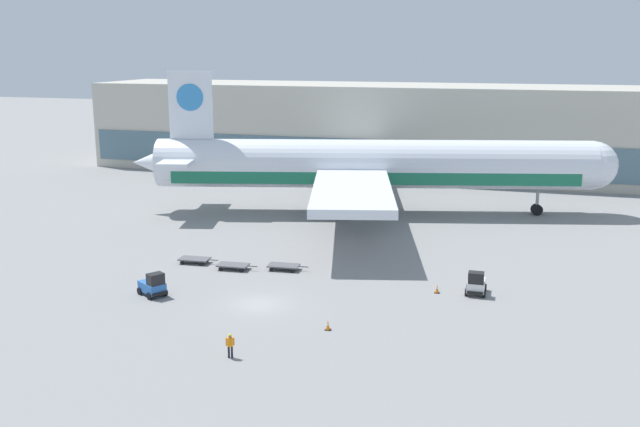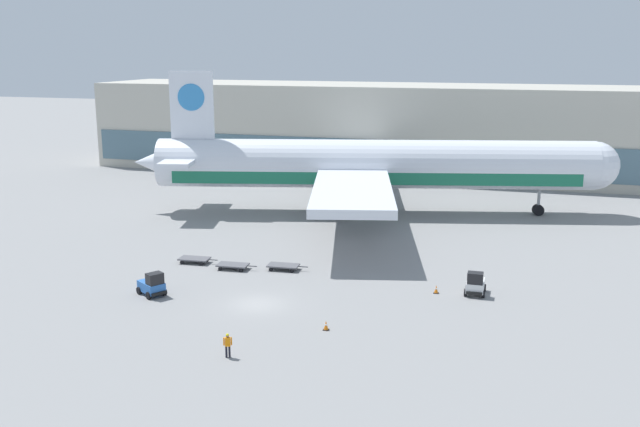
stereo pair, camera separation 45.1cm
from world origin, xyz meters
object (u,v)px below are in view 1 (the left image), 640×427
object	(u,v)px
baggage_dolly_lead	(195,259)
baggage_tug_foreground	(476,284)
baggage_tug_mid	(153,285)
baggage_dolly_second	(233,265)
ground_crew_near	(230,344)
airplane_main	(367,166)
traffic_cone_far	(328,325)
baggage_dolly_third	(284,266)
traffic_cone_near	(437,289)

from	to	relation	value
baggage_dolly_lead	baggage_tug_foreground	bearing A→B (deg)	-6.90
baggage_tug_mid	baggage_dolly_lead	distance (m)	9.18
baggage_dolly_second	ground_crew_near	world-z (taller)	ground_crew_near
airplane_main	baggage_tug_mid	size ratio (longest dim) A/B	20.24
baggage_tug_foreground	baggage_dolly_second	world-z (taller)	baggage_tug_foreground
airplane_main	traffic_cone_far	distance (m)	37.70
baggage_dolly_lead	traffic_cone_far	world-z (taller)	traffic_cone_far
baggage_dolly_lead	ground_crew_near	xyz separation A→B (m)	(11.66, -18.34, 0.58)
baggage_dolly_lead	baggage_dolly_second	xyz separation A→B (m)	(4.24, -0.75, 0.00)
baggage_tug_mid	baggage_dolly_third	size ratio (longest dim) A/B	0.75
traffic_cone_far	ground_crew_near	bearing A→B (deg)	-127.05
traffic_cone_near	baggage_tug_foreground	bearing A→B (deg)	12.32
baggage_tug_mid	baggage_dolly_third	distance (m)	12.37
baggage_dolly_third	baggage_tug_mid	bearing A→B (deg)	-133.64
airplane_main	baggage_dolly_lead	bearing A→B (deg)	-127.63
airplane_main	traffic_cone_near	distance (m)	29.84
baggage_dolly_third	airplane_main	bearing A→B (deg)	81.08
baggage_dolly_second	airplane_main	bearing A→B (deg)	71.60
baggage_tug_foreground	traffic_cone_far	world-z (taller)	baggage_tug_foreground
baggage_dolly_third	traffic_cone_near	xyz separation A→B (m)	(14.14, -2.29, -0.05)
baggage_tug_mid	airplane_main	bearing A→B (deg)	105.80
traffic_cone_near	baggage_dolly_lead	bearing A→B (deg)	175.33
baggage_dolly_lead	baggage_dolly_second	size ratio (longest dim) A/B	1.00
baggage_dolly_second	traffic_cone_far	bearing A→B (deg)	-47.02
baggage_dolly_third	traffic_cone_far	bearing A→B (deg)	-62.40
baggage_tug_mid	traffic_cone_near	xyz separation A→B (m)	(21.98, 7.26, -0.53)
baggage_tug_mid	baggage_dolly_second	xyz separation A→B (m)	(3.39, 8.38, -0.49)
baggage_tug_mid	baggage_dolly_second	distance (m)	9.05
baggage_tug_mid	baggage_dolly_second	bearing A→B (deg)	99.92
baggage_tug_foreground	baggage_dolly_third	xyz separation A→B (m)	(-17.21, 1.62, -0.49)
baggage_dolly_second	baggage_dolly_third	bearing A→B (deg)	10.55
baggage_tug_foreground	traffic_cone_far	size ratio (longest dim) A/B	3.49
baggage_dolly_second	ground_crew_near	bearing A→B (deg)	-71.38
ground_crew_near	traffic_cone_near	xyz separation A→B (m)	(11.17, 16.47, -0.62)
ground_crew_near	traffic_cone_near	distance (m)	19.91
airplane_main	traffic_cone_near	world-z (taller)	airplane_main
baggage_dolly_lead	traffic_cone_near	size ratio (longest dim) A/B	5.36
airplane_main	baggage_dolly_lead	size ratio (longest dim) A/B	15.20
baggage_dolly_third	ground_crew_near	size ratio (longest dim) A/B	2.26
airplane_main	baggage_dolly_second	distance (m)	26.93
baggage_dolly_third	traffic_cone_far	distance (m)	14.66
airplane_main	baggage_dolly_third	xyz separation A→B (m)	(-1.99, -24.40, -5.45)
baggage_tug_mid	baggage_dolly_third	xyz separation A→B (m)	(7.84, 9.55, -0.49)
ground_crew_near	traffic_cone_far	distance (m)	7.94
baggage_tug_mid	baggage_tug_foreground	bearing A→B (deg)	49.53
baggage_tug_foreground	ground_crew_near	xyz separation A→B (m)	(-14.24, -17.14, 0.09)
baggage_tug_mid	traffic_cone_far	bearing A→B (deg)	21.42
baggage_tug_foreground	traffic_cone_near	distance (m)	3.19
baggage_tug_foreground	traffic_cone_far	xyz separation A→B (m)	(-9.47, -10.83, -0.53)
baggage_dolly_second	traffic_cone_far	world-z (taller)	traffic_cone_far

